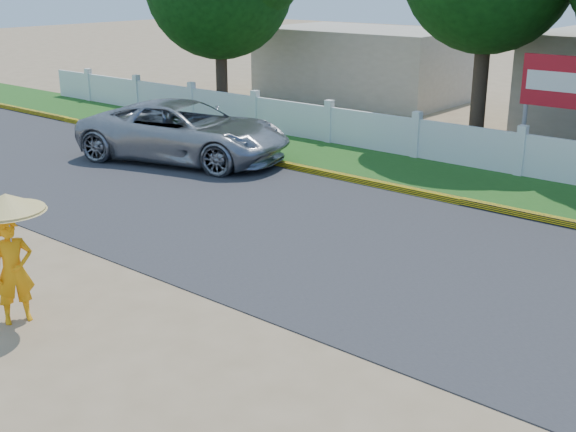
# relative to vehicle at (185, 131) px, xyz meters

# --- Properties ---
(ground) EXTENTS (120.00, 120.00, 0.00)m
(ground) POSITION_rel_vehicle_xyz_m (7.74, -6.94, -0.81)
(ground) COLOR #9E8460
(ground) RESTS_ON ground
(road) EXTENTS (60.00, 7.00, 0.02)m
(road) POSITION_rel_vehicle_xyz_m (7.74, -2.44, -0.80)
(road) COLOR #38383A
(road) RESTS_ON ground
(grass_verge) EXTENTS (60.00, 3.50, 0.03)m
(grass_verge) POSITION_rel_vehicle_xyz_m (7.74, 2.81, -0.79)
(grass_verge) COLOR #2D601E
(grass_verge) RESTS_ON ground
(curb) EXTENTS (40.00, 0.18, 0.16)m
(curb) POSITION_rel_vehicle_xyz_m (7.74, 1.11, -0.73)
(curb) COLOR yellow
(curb) RESTS_ON ground
(fence) EXTENTS (40.00, 0.10, 1.10)m
(fence) POSITION_rel_vehicle_xyz_m (7.74, 4.26, -0.26)
(fence) COLOR silver
(fence) RESTS_ON ground
(building_far) EXTENTS (8.00, 5.00, 2.80)m
(building_far) POSITION_rel_vehicle_xyz_m (-2.26, 12.06, 0.59)
(building_far) COLOR #B7AD99
(building_far) RESTS_ON ground
(vehicle) EXTENTS (6.33, 4.20, 1.61)m
(vehicle) POSITION_rel_vehicle_xyz_m (0.00, 0.00, 0.00)
(vehicle) COLOR #95979C
(vehicle) RESTS_ON ground
(monk_with_parasol) EXTENTS (1.08, 1.08, 1.97)m
(monk_with_parasol) POSITION_rel_vehicle_xyz_m (5.33, -8.24, 0.48)
(monk_with_parasol) COLOR orange
(monk_with_parasol) RESTS_ON ground
(billboard) EXTENTS (2.50, 0.13, 2.95)m
(billboard) POSITION_rel_vehicle_xyz_m (8.42, 5.35, 1.33)
(billboard) COLOR gray
(billboard) RESTS_ON ground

